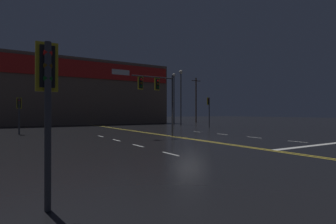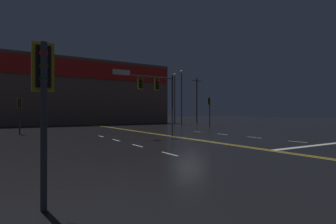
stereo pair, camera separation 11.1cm
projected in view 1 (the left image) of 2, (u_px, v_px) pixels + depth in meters
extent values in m
plane|color=black|center=(189.00, 139.00, 19.45)|extent=(200.00, 200.00, 0.00)
cube|color=gold|center=(187.00, 139.00, 19.37)|extent=(0.12, 60.00, 0.01)
cube|color=gold|center=(191.00, 139.00, 19.53)|extent=(0.12, 60.00, 0.01)
cube|color=silver|center=(171.00, 154.00, 12.23)|extent=(0.12, 1.40, 0.01)
cube|color=silver|center=(138.00, 146.00, 15.30)|extent=(0.12, 1.40, 0.01)
cube|color=silver|center=(116.00, 140.00, 18.38)|extent=(0.12, 1.40, 0.01)
cube|color=silver|center=(101.00, 136.00, 21.45)|extent=(0.12, 1.40, 0.01)
cube|color=silver|center=(297.00, 142.00, 17.45)|extent=(0.12, 1.40, 0.01)
cube|color=silver|center=(254.00, 137.00, 20.52)|extent=(0.12, 1.40, 0.01)
cube|color=silver|center=(222.00, 134.00, 23.59)|extent=(0.12, 1.40, 0.01)
cube|color=silver|center=(197.00, 132.00, 26.66)|extent=(0.12, 1.40, 0.01)
cube|color=silver|center=(324.00, 144.00, 15.97)|extent=(9.59, 0.40, 0.01)
cylinder|color=#38383D|center=(172.00, 106.00, 21.53)|extent=(0.14, 0.14, 5.00)
cylinder|color=#38383D|center=(153.00, 77.00, 20.59)|extent=(3.62, 0.10, 0.10)
cube|color=black|center=(157.00, 84.00, 20.78)|extent=(0.28, 0.24, 0.84)
cube|color=gold|center=(157.00, 84.00, 20.78)|extent=(0.42, 0.08, 0.99)
sphere|color=red|center=(158.00, 81.00, 20.65)|extent=(0.17, 0.17, 0.17)
sphere|color=#543707|center=(158.00, 84.00, 20.64)|extent=(0.17, 0.17, 0.17)
sphere|color=#084513|center=(158.00, 87.00, 20.64)|extent=(0.17, 0.17, 0.17)
cube|color=black|center=(140.00, 83.00, 20.02)|extent=(0.28, 0.24, 0.84)
cube|color=gold|center=(140.00, 83.00, 20.02)|extent=(0.42, 0.08, 0.99)
sphere|color=red|center=(141.00, 80.00, 19.89)|extent=(0.17, 0.17, 0.17)
sphere|color=#543707|center=(141.00, 83.00, 19.89)|extent=(0.17, 0.17, 0.17)
sphere|color=#084513|center=(141.00, 86.00, 19.89)|extent=(0.17, 0.17, 0.17)
cylinder|color=#38383D|center=(19.00, 116.00, 23.43)|extent=(0.13, 0.13, 3.28)
cube|color=black|center=(19.00, 103.00, 23.59)|extent=(0.28, 0.24, 0.84)
cube|color=gold|center=(19.00, 103.00, 23.59)|extent=(0.42, 0.08, 0.99)
sphere|color=red|center=(19.00, 100.00, 23.45)|extent=(0.17, 0.17, 0.17)
sphere|color=#543707|center=(19.00, 103.00, 23.45)|extent=(0.17, 0.17, 0.17)
sphere|color=#084513|center=(19.00, 106.00, 23.45)|extent=(0.17, 0.17, 0.17)
cylinder|color=#38383D|center=(209.00, 112.00, 35.14)|extent=(0.13, 0.13, 3.98)
cube|color=black|center=(208.00, 101.00, 35.30)|extent=(0.28, 0.24, 0.84)
cube|color=gold|center=(208.00, 101.00, 35.30)|extent=(0.42, 0.08, 0.99)
sphere|color=red|center=(209.00, 99.00, 35.16)|extent=(0.17, 0.17, 0.17)
sphere|color=#543707|center=(209.00, 101.00, 35.16)|extent=(0.17, 0.17, 0.17)
sphere|color=#084513|center=(209.00, 103.00, 35.16)|extent=(0.17, 0.17, 0.17)
cylinder|color=#38383D|center=(48.00, 126.00, 5.13)|extent=(0.13, 0.13, 3.31)
cube|color=black|center=(47.00, 67.00, 5.29)|extent=(0.28, 0.24, 0.84)
cube|color=gold|center=(47.00, 67.00, 5.29)|extent=(0.42, 0.08, 0.99)
sphere|color=red|center=(48.00, 53.00, 5.15)|extent=(0.17, 0.17, 0.17)
sphere|color=#543707|center=(48.00, 66.00, 5.15)|extent=(0.17, 0.17, 0.17)
sphere|color=#084513|center=(48.00, 79.00, 5.15)|extent=(0.17, 0.17, 0.17)
cylinder|color=#59595E|center=(181.00, 99.00, 41.24)|extent=(0.20, 0.20, 8.22)
sphere|color=silver|center=(181.00, 72.00, 41.26)|extent=(0.56, 0.56, 0.56)
cylinder|color=#59595E|center=(174.00, 100.00, 45.91)|extent=(0.20, 0.20, 8.43)
sphere|color=silver|center=(174.00, 75.00, 45.93)|extent=(0.56, 0.56, 0.56)
cube|color=brown|center=(83.00, 93.00, 46.81)|extent=(28.92, 10.00, 10.84)
cube|color=red|center=(91.00, 70.00, 42.48)|extent=(28.34, 0.20, 2.71)
cube|color=white|center=(121.00, 72.00, 45.08)|extent=(3.20, 0.16, 0.90)
cylinder|color=#4C3828|center=(196.00, 100.00, 53.22)|extent=(0.26, 0.26, 9.08)
cube|color=#4C3828|center=(196.00, 81.00, 53.24)|extent=(2.20, 0.12, 0.12)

